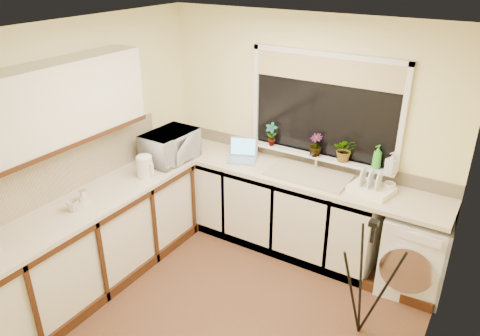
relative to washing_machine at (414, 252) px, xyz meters
name	(u,v)px	position (x,y,z in m)	size (l,w,h in m)	color
floor	(228,309)	(-1.32, -1.18, -0.40)	(3.20, 3.20, 0.00)	brown
ceiling	(225,33)	(-1.32, -1.18, 2.05)	(3.20, 3.20, 0.00)	white
wall_back	(305,133)	(-1.32, 0.32, 0.82)	(3.20, 3.20, 0.00)	#F5EAA3
wall_front	(78,299)	(-1.32, -2.68, 0.82)	(3.20, 3.20, 0.00)	#F5EAA3
wall_left	(88,150)	(-2.92, -1.18, 0.82)	(3.00, 3.00, 0.00)	#F5EAA3
wall_right	(437,252)	(0.28, -1.18, 0.82)	(3.00, 3.00, 0.00)	#F5EAA3
base_cabinet_back	(262,203)	(-1.65, 0.02, 0.03)	(2.55, 0.60, 0.86)	silver
base_cabinet_left	(97,243)	(-2.62, -1.48, 0.03)	(0.54, 2.40, 0.86)	silver
worktop_back	(290,173)	(-1.32, 0.02, 0.48)	(3.20, 0.60, 0.04)	beige
worktop_left	(91,202)	(-2.62, -1.48, 0.48)	(0.60, 2.40, 0.04)	beige
upper_cabinet	(49,107)	(-2.76, -1.63, 1.40)	(0.28, 1.90, 0.70)	silver
splashback_left	(65,171)	(-2.91, -1.48, 0.72)	(0.02, 2.40, 0.45)	beige
splashback_back	(303,156)	(-1.32, 0.31, 0.57)	(3.20, 0.02, 0.14)	beige
window_glass	(324,107)	(-1.12, 0.31, 1.15)	(1.50, 0.02, 1.00)	black
window_blind	(326,70)	(-1.12, 0.28, 1.52)	(1.50, 0.02, 0.25)	tan
windowsill	(318,156)	(-1.12, 0.25, 0.63)	(1.60, 0.14, 0.03)	white
sink	(309,175)	(-1.12, 0.02, 0.51)	(0.82, 0.46, 0.03)	tan
faucet	(316,159)	(-1.12, 0.20, 0.62)	(0.03, 0.03, 0.24)	silver
washing_machine	(414,252)	(0.00, 0.00, 0.00)	(0.57, 0.55, 0.80)	white
laptop	(243,154)	(-1.91, 0.04, 0.56)	(0.38, 0.37, 0.22)	#929299
kettle	(145,167)	(-2.52, -0.84, 0.60)	(0.16, 0.16, 0.21)	silver
dish_rack	(371,189)	(-0.48, 0.02, 0.53)	(0.38, 0.29, 0.06)	white
tripod	(366,279)	(-0.22, -0.82, 0.15)	(0.54, 0.54, 1.10)	black
steel_jar	(83,195)	(-2.66, -1.52, 0.55)	(0.08, 0.08, 0.11)	white
microwave	(170,146)	(-2.56, -0.39, 0.66)	(0.58, 0.40, 0.32)	white
plant_a	(271,134)	(-1.66, 0.22, 0.78)	(0.14, 0.09, 0.26)	#999999
plant_c	(316,145)	(-1.15, 0.22, 0.77)	(0.13, 0.13, 0.24)	#999999
plant_d	(345,150)	(-0.85, 0.24, 0.77)	(0.22, 0.19, 0.25)	#999999
soap_bottle_green	(377,157)	(-0.52, 0.25, 0.77)	(0.09, 0.09, 0.24)	green
soap_bottle_clear	(392,162)	(-0.37, 0.22, 0.75)	(0.09, 0.10, 0.21)	#999999
cup_back	(389,187)	(-0.34, 0.12, 0.54)	(0.12, 0.12, 0.09)	white
cup_left	(72,206)	(-2.60, -1.69, 0.55)	(0.11, 0.11, 0.10)	beige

